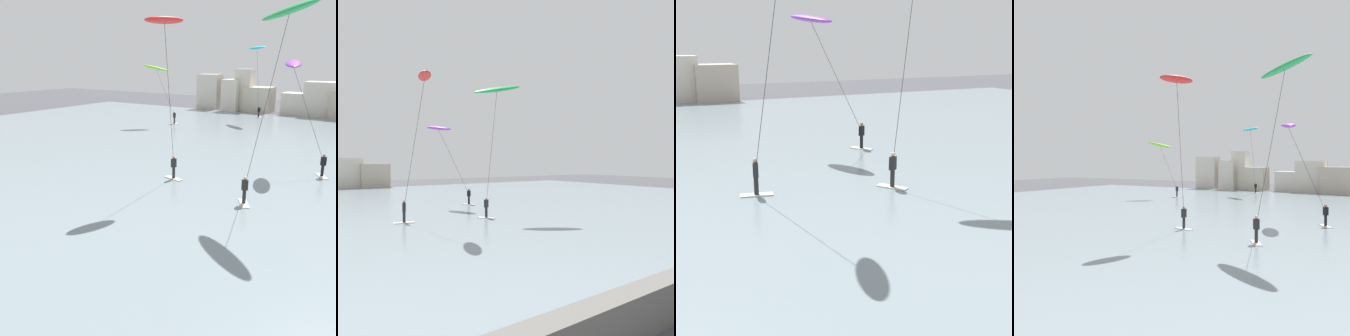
% 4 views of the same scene
% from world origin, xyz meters
% --- Properties ---
extents(water_bay, '(84.00, 52.00, 0.10)m').
position_xyz_m(water_bay, '(0.00, 30.81, 0.05)').
color(water_bay, gray).
rests_on(water_bay, ground).
extents(kitesurfer_purple, '(4.51, 3.64, 8.03)m').
position_xyz_m(kitesurfer_purple, '(2.05, 28.88, 7.17)').
color(kitesurfer_purple, silver).
rests_on(kitesurfer_purple, water_bay).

